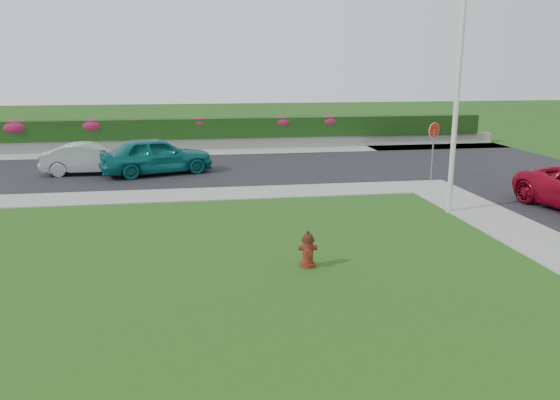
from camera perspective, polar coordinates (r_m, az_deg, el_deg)
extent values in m
plane|color=black|center=(11.49, 1.33, -9.31)|extent=(120.00, 120.00, 0.00)
cube|color=black|center=(24.99, -16.00, 2.88)|extent=(26.00, 8.00, 0.04)
cube|color=gray|center=(20.32, -20.39, 0.13)|extent=(24.00, 2.00, 0.04)
cube|color=gray|center=(21.82, 15.31, 1.40)|extent=(2.00, 2.00, 0.04)
cube|color=gray|center=(29.75, -7.21, 4.97)|extent=(34.00, 2.00, 0.04)
cube|color=gray|center=(31.19, -7.32, 5.89)|extent=(34.00, 0.40, 0.60)
cube|color=black|center=(31.19, -7.37, 7.46)|extent=(32.00, 0.90, 1.10)
cylinder|color=#510F0C|center=(12.74, 2.91, -6.75)|extent=(0.36, 0.36, 0.09)
cylinder|color=#510F0C|center=(12.63, 2.93, -5.38)|extent=(0.25, 0.25, 0.56)
cylinder|color=black|center=(12.54, 2.94, -4.18)|extent=(0.30, 0.30, 0.05)
sphere|color=black|center=(12.53, 2.95, -4.04)|extent=(0.25, 0.25, 0.25)
cylinder|color=black|center=(12.49, 2.95, -3.43)|extent=(0.08, 0.08, 0.08)
cylinder|color=#510F0C|center=(12.59, 2.20, -5.03)|extent=(0.12, 0.13, 0.12)
cylinder|color=#510F0C|center=(12.62, 3.66, -5.00)|extent=(0.12, 0.13, 0.12)
cylinder|color=#510F0C|center=(12.47, 3.00, -5.53)|extent=(0.17, 0.15, 0.16)
imported|color=#0D6564|center=(23.88, -12.79, 4.57)|extent=(5.02, 3.18, 1.59)
imported|color=#9DA0A5|center=(24.71, -19.18, 4.12)|extent=(4.01, 1.44, 1.31)
cylinder|color=silver|center=(17.68, 17.91, 9.02)|extent=(0.16, 0.16, 6.49)
cylinder|color=slate|center=(22.76, 15.64, 4.51)|extent=(0.06, 0.06, 2.10)
cylinder|color=red|center=(22.63, 15.80, 7.01)|extent=(0.56, 0.29, 0.61)
cylinder|color=white|center=(22.63, 15.80, 7.01)|extent=(0.59, 0.30, 0.65)
ellipsoid|color=#A21B46|center=(32.41, -25.85, 6.87)|extent=(1.57, 1.01, 0.78)
ellipsoid|color=#A21B46|center=(31.51, -19.00, 7.37)|extent=(1.45, 0.93, 0.72)
ellipsoid|color=#A21B46|center=(31.19, -14.83, 7.76)|extent=(1.02, 0.66, 0.51)
ellipsoid|color=#A21B46|center=(31.05, -8.45, 7.99)|extent=(1.15, 0.74, 0.58)
ellipsoid|color=#A21B46|center=(31.46, 0.26, 8.15)|extent=(1.31, 0.84, 0.65)
ellipsoid|color=#A21B46|center=(32.01, 5.13, 8.20)|extent=(1.30, 0.83, 0.65)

